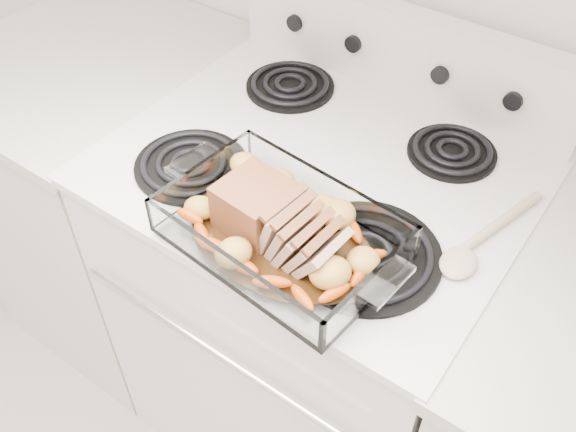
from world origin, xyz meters
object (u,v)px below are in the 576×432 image
Objects in this scene: baking_dish at (281,236)px; pork_roast at (270,217)px; counter_left at (121,198)px; electric_range at (316,305)px.

pork_roast is (-0.02, -0.00, 0.03)m from baking_dish.
baking_dish is at bearing -17.00° from counter_left.
baking_dish is (0.07, -0.22, 0.48)m from electric_range.
counter_left is 0.91m from pork_roast.
electric_range is at bearing 0.10° from counter_left.
baking_dish is (0.73, -0.22, 0.50)m from counter_left.
pork_roast is (0.71, -0.22, 0.53)m from counter_left.
electric_range is at bearing 116.79° from pork_roast.
pork_roast is at bearing -78.87° from electric_range.
pork_roast is at bearing -174.64° from baking_dish.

